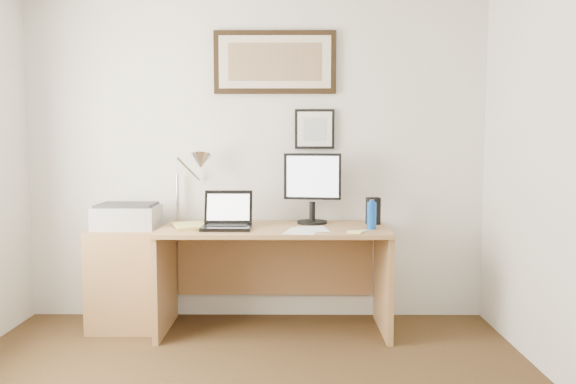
{
  "coord_description": "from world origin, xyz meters",
  "views": [
    {
      "loc": [
        0.27,
        -2.31,
        1.34
      ],
      "look_at": [
        0.25,
        1.43,
        1.02
      ],
      "focal_mm": 35.0,
      "sensor_mm": 36.0,
      "label": 1
    }
  ],
  "objects_px": {
    "printer": "(127,216)",
    "desk": "(274,257)",
    "lcd_monitor": "(312,185)",
    "book": "(175,226)",
    "laptop": "(227,220)",
    "water_bottle": "(372,216)",
    "side_cabinet": "(127,279)"
  },
  "relations": [
    {
      "from": "side_cabinet",
      "to": "desk",
      "type": "height_order",
      "value": "desk"
    },
    {
      "from": "water_bottle",
      "to": "book",
      "type": "height_order",
      "value": "water_bottle"
    },
    {
      "from": "desk",
      "to": "laptop",
      "type": "bearing_deg",
      "value": -156.63
    },
    {
      "from": "lcd_monitor",
      "to": "printer",
      "type": "relative_size",
      "value": 1.18
    },
    {
      "from": "laptop",
      "to": "lcd_monitor",
      "type": "relative_size",
      "value": 0.66
    },
    {
      "from": "printer",
      "to": "desk",
      "type": "bearing_deg",
      "value": 0.12
    },
    {
      "from": "side_cabinet",
      "to": "water_bottle",
      "type": "height_order",
      "value": "water_bottle"
    },
    {
      "from": "desk",
      "to": "book",
      "type": "bearing_deg",
      "value": -169.13
    },
    {
      "from": "laptop",
      "to": "printer",
      "type": "distance_m",
      "value": 0.75
    },
    {
      "from": "water_bottle",
      "to": "desk",
      "type": "xyz_separation_m",
      "value": [
        -0.68,
        0.17,
        -0.33
      ]
    },
    {
      "from": "water_bottle",
      "to": "desk",
      "type": "relative_size",
      "value": 0.12
    },
    {
      "from": "water_bottle",
      "to": "printer",
      "type": "bearing_deg",
      "value": 174.58
    },
    {
      "from": "water_bottle",
      "to": "laptop",
      "type": "distance_m",
      "value": 1.01
    },
    {
      "from": "book",
      "to": "lcd_monitor",
      "type": "relative_size",
      "value": 0.58
    },
    {
      "from": "book",
      "to": "laptop",
      "type": "bearing_deg",
      "value": -1.09
    },
    {
      "from": "book",
      "to": "desk",
      "type": "bearing_deg",
      "value": 10.87
    },
    {
      "from": "laptop",
      "to": "lcd_monitor",
      "type": "bearing_deg",
      "value": 20.66
    },
    {
      "from": "laptop",
      "to": "desk",
      "type": "bearing_deg",
      "value": 23.37
    },
    {
      "from": "printer",
      "to": "laptop",
      "type": "bearing_deg",
      "value": -10.57
    },
    {
      "from": "water_bottle",
      "to": "book",
      "type": "bearing_deg",
      "value": 178.57
    },
    {
      "from": "side_cabinet",
      "to": "water_bottle",
      "type": "distance_m",
      "value": 1.82
    },
    {
      "from": "water_bottle",
      "to": "lcd_monitor",
      "type": "distance_m",
      "value": 0.51
    },
    {
      "from": "side_cabinet",
      "to": "lcd_monitor",
      "type": "height_order",
      "value": "lcd_monitor"
    },
    {
      "from": "water_bottle",
      "to": "laptop",
      "type": "height_order",
      "value": "laptop"
    },
    {
      "from": "desk",
      "to": "lcd_monitor",
      "type": "height_order",
      "value": "lcd_monitor"
    },
    {
      "from": "water_bottle",
      "to": "printer",
      "type": "distance_m",
      "value": 1.75
    },
    {
      "from": "laptop",
      "to": "lcd_monitor",
      "type": "distance_m",
      "value": 0.69
    },
    {
      "from": "laptop",
      "to": "book",
      "type": "bearing_deg",
      "value": 178.91
    },
    {
      "from": "book",
      "to": "side_cabinet",
      "type": "bearing_deg",
      "value": 165.37
    },
    {
      "from": "side_cabinet",
      "to": "lcd_monitor",
      "type": "relative_size",
      "value": 1.4
    },
    {
      "from": "water_bottle",
      "to": "book",
      "type": "xyz_separation_m",
      "value": [
        -1.37,
        0.03,
        -0.08
      ]
    },
    {
      "from": "lcd_monitor",
      "to": "book",
      "type": "bearing_deg",
      "value": -167.23
    }
  ]
}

